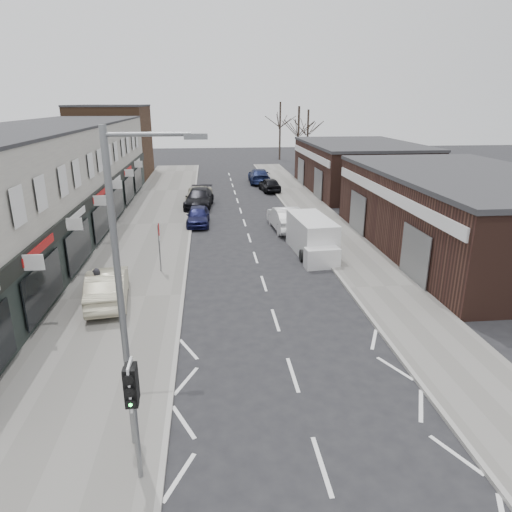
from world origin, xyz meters
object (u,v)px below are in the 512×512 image
object	(u,v)px
traffic_light	(132,395)
parked_car_right_a	(286,218)
pedestrian	(98,288)
white_van	(312,237)
parked_car_right_b	(270,185)
parked_car_left_b	(199,198)
sedan_on_pavement	(108,286)
street_lamp	(127,282)
parked_car_left_a	(198,216)
warning_sign	(159,233)
parked_car_right_c	(259,176)
parked_car_left_c	(199,195)

from	to	relation	value
traffic_light	parked_car_right_a	bearing A→B (deg)	71.94
traffic_light	pedestrian	xyz separation A→B (m)	(-3.01, 9.79, -1.40)
parked_car_right_a	traffic_light	bearing A→B (deg)	68.25
white_van	parked_car_right_b	world-z (taller)	white_van
white_van	parked_car_left_b	world-z (taller)	white_van
sedan_on_pavement	white_van	bearing A→B (deg)	-157.25
street_lamp	parked_car_right_a	world-z (taller)	street_lamp
white_van	parked_car_left_a	xyz separation A→B (m)	(-6.80, 7.32, -0.32)
traffic_light	warning_sign	size ratio (longest dim) A/B	1.15
white_van	parked_car_right_a	xyz separation A→B (m)	(-0.68, 5.37, -0.18)
sedan_on_pavement	parked_car_right_b	bearing A→B (deg)	-119.84
warning_sign	traffic_light	bearing A→B (deg)	-86.90
pedestrian	parked_car_left_a	world-z (taller)	pedestrian
parked_car_right_a	parked_car_right_c	world-z (taller)	parked_car_right_a
parked_car_left_a	parked_car_right_b	bearing A→B (deg)	62.39
white_van	parked_car_left_a	distance (m)	9.99
parked_car_left_b	parked_car_left_c	world-z (taller)	parked_car_left_b
sedan_on_pavement	parked_car_left_b	distance (m)	19.64
traffic_light	parked_car_right_b	world-z (taller)	traffic_light
warning_sign	parked_car_left_a	world-z (taller)	warning_sign
white_van	pedestrian	distance (m)	12.70
warning_sign	pedestrian	world-z (taller)	warning_sign
parked_car_right_a	parked_car_right_c	size ratio (longest dim) A/B	0.93
street_lamp	parked_car_left_c	world-z (taller)	street_lamp
traffic_light	parked_car_left_a	xyz separation A→B (m)	(1.00, 23.77, -1.73)
warning_sign	sedan_on_pavement	size ratio (longest dim) A/B	0.59
street_lamp	pedestrian	world-z (taller)	street_lamp
traffic_light	pedestrian	bearing A→B (deg)	107.09
parked_car_left_b	parked_car_right_a	xyz separation A→B (m)	(6.12, -7.78, 0.04)
parked_car_right_a	parked_car_right_b	bearing A→B (deg)	-96.84
street_lamp	parked_car_left_a	distance (m)	22.92
parked_car_left_c	sedan_on_pavement	bearing A→B (deg)	-97.79
traffic_light	parked_car_left_c	distance (m)	31.84
street_lamp	pedestrian	distance (m)	9.74
parked_car_left_b	parked_car_right_a	bearing A→B (deg)	-45.91
street_lamp	pedestrian	xyz separation A→B (m)	(-2.88, 8.57, -3.60)
street_lamp	white_van	size ratio (longest dim) A/B	1.43
parked_car_left_b	parked_car_right_b	xyz separation A→B (m)	(6.90, 6.50, -0.09)
pedestrian	parked_car_right_a	distance (m)	15.73
parked_car_left_a	parked_car_left_c	bearing A→B (deg)	91.60
warning_sign	parked_car_right_a	distance (m)	11.18
white_van	pedestrian	world-z (taller)	white_van
sedan_on_pavement	parked_car_left_c	world-z (taller)	sedan_on_pavement
parked_car_right_c	pedestrian	bearing A→B (deg)	73.41
street_lamp	warning_sign	size ratio (longest dim) A/B	2.96
street_lamp	parked_car_left_a	world-z (taller)	street_lamp
street_lamp	sedan_on_pavement	size ratio (longest dim) A/B	1.74
sedan_on_pavement	parked_car_right_a	size ratio (longest dim) A/B	0.92
sedan_on_pavement	parked_car_right_b	size ratio (longest dim) A/B	1.14
street_lamp	parked_car_right_b	world-z (taller)	street_lamp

